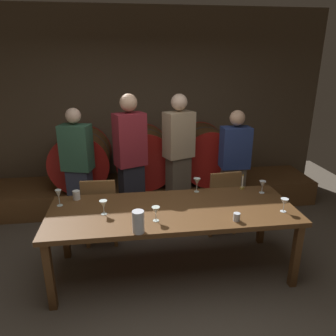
# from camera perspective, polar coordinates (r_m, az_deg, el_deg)

# --- Properties ---
(ground_plane) EXTENTS (7.67, 7.67, 0.00)m
(ground_plane) POSITION_cam_1_polar(r_m,az_deg,el_deg) (3.38, -1.24, -21.84)
(ground_plane) COLOR brown
(back_wall) EXTENTS (5.90, 0.24, 2.95)m
(back_wall) POSITION_cam_1_polar(r_m,az_deg,el_deg) (5.28, -4.72, 11.09)
(back_wall) COLOR brown
(back_wall) RESTS_ON ground
(barrel_shelf) EXTENTS (5.31, 0.90, 0.37)m
(barrel_shelf) POSITION_cam_1_polar(r_m,az_deg,el_deg) (5.10, -3.98, -4.30)
(barrel_shelf) COLOR brown
(barrel_shelf) RESTS_ON ground
(wine_barrel_left) EXTENTS (0.85, 0.81, 0.85)m
(wine_barrel_left) POSITION_cam_1_polar(r_m,az_deg,el_deg) (4.93, -15.23, 1.72)
(wine_barrel_left) COLOR brown
(wine_barrel_left) RESTS_ON barrel_shelf
(wine_barrel_center) EXTENTS (0.85, 0.81, 0.85)m
(wine_barrel_center) POSITION_cam_1_polar(r_m,az_deg,el_deg) (4.89, -4.30, 2.21)
(wine_barrel_center) COLOR brown
(wine_barrel_center) RESTS_ON barrel_shelf
(wine_barrel_right) EXTENTS (0.85, 0.81, 0.85)m
(wine_barrel_right) POSITION_cam_1_polar(r_m,az_deg,el_deg) (5.03, 6.54, 2.63)
(wine_barrel_right) COLOR #513319
(wine_barrel_right) RESTS_ON barrel_shelf
(dining_table) EXTENTS (2.53, 0.94, 0.75)m
(dining_table) POSITION_cam_1_polar(r_m,az_deg,el_deg) (3.32, 0.83, -8.29)
(dining_table) COLOR brown
(dining_table) RESTS_ON ground
(chair_left) EXTENTS (0.42, 0.42, 0.88)m
(chair_left) POSITION_cam_1_polar(r_m,az_deg,el_deg) (3.99, -12.01, -6.96)
(chair_left) COLOR olive
(chair_left) RESTS_ON ground
(chair_right) EXTENTS (0.44, 0.44, 0.88)m
(chair_right) POSITION_cam_1_polar(r_m,az_deg,el_deg) (4.20, 9.52, -5.37)
(chair_right) COLOR olive
(chair_right) RESTS_ON ground
(guest_far_left) EXTENTS (0.43, 0.34, 1.63)m
(guest_far_left) POSITION_cam_1_polar(r_m,az_deg,el_deg) (4.35, -15.80, -0.12)
(guest_far_left) COLOR #33384C
(guest_far_left) RESTS_ON ground
(guest_center_left) EXTENTS (0.44, 0.37, 1.81)m
(guest_center_left) POSITION_cam_1_polar(r_m,az_deg,el_deg) (4.15, -6.69, 1.08)
(guest_center_left) COLOR black
(guest_center_left) RESTS_ON ground
(guest_center_right) EXTENTS (0.44, 0.37, 1.79)m
(guest_center_right) POSITION_cam_1_polar(r_m,az_deg,el_deg) (4.33, 1.90, 1.78)
(guest_center_right) COLOR brown
(guest_center_right) RESTS_ON ground
(guest_far_right) EXTENTS (0.38, 0.24, 1.58)m
(guest_far_right) POSITION_cam_1_polar(r_m,az_deg,el_deg) (4.42, 11.73, 0.15)
(guest_far_right) COLOR brown
(guest_far_right) RESTS_ON ground
(candle_center) EXTENTS (0.05, 0.05, 0.19)m
(candle_center) POSITION_cam_1_polar(r_m,az_deg,el_deg) (3.84, 13.20, -2.98)
(candle_center) COLOR olive
(candle_center) RESTS_ON dining_table
(pitcher) EXTENTS (0.11, 0.11, 0.21)m
(pitcher) POSITION_cam_1_polar(r_m,az_deg,el_deg) (2.84, -5.36, -9.60)
(pitcher) COLOR silver
(pitcher) RESTS_ON dining_table
(wine_glass_far_left) EXTENTS (0.06, 0.06, 0.18)m
(wine_glass_far_left) POSITION_cam_1_polar(r_m,az_deg,el_deg) (3.49, -19.06, -4.49)
(wine_glass_far_left) COLOR silver
(wine_glass_far_left) RESTS_ON dining_table
(wine_glass_left) EXTENTS (0.08, 0.08, 0.15)m
(wine_glass_left) POSITION_cam_1_polar(r_m,az_deg,el_deg) (3.20, -11.52, -6.48)
(wine_glass_left) COLOR silver
(wine_glass_left) RESTS_ON dining_table
(wine_glass_center_left) EXTENTS (0.08, 0.08, 0.15)m
(wine_glass_center_left) POSITION_cam_1_polar(r_m,az_deg,el_deg) (3.01, -2.20, -7.70)
(wine_glass_center_left) COLOR silver
(wine_glass_center_left) RESTS_ON dining_table
(wine_glass_center_right) EXTENTS (0.08, 0.08, 0.16)m
(wine_glass_center_right) POSITION_cam_1_polar(r_m,az_deg,el_deg) (3.65, 5.22, -2.49)
(wine_glass_center_right) COLOR silver
(wine_glass_center_right) RESTS_ON dining_table
(wine_glass_right) EXTENTS (0.08, 0.08, 0.14)m
(wine_glass_right) POSITION_cam_1_polar(r_m,az_deg,el_deg) (3.77, 16.61, -2.84)
(wine_glass_right) COLOR white
(wine_glass_right) RESTS_ON dining_table
(wine_glass_far_right) EXTENTS (0.08, 0.08, 0.14)m
(wine_glass_far_right) POSITION_cam_1_polar(r_m,az_deg,el_deg) (3.39, 20.16, -5.80)
(wine_glass_far_right) COLOR white
(wine_glass_far_right) RESTS_ON dining_table
(cup_left) EXTENTS (0.08, 0.08, 0.10)m
(cup_left) POSITION_cam_1_polar(r_m,az_deg,el_deg) (3.61, -16.12, -4.69)
(cup_left) COLOR white
(cup_left) RESTS_ON dining_table
(cup_right) EXTENTS (0.07, 0.07, 0.08)m
(cup_right) POSITION_cam_1_polar(r_m,az_deg,el_deg) (3.11, 12.24, -8.59)
(cup_right) COLOR silver
(cup_right) RESTS_ON dining_table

